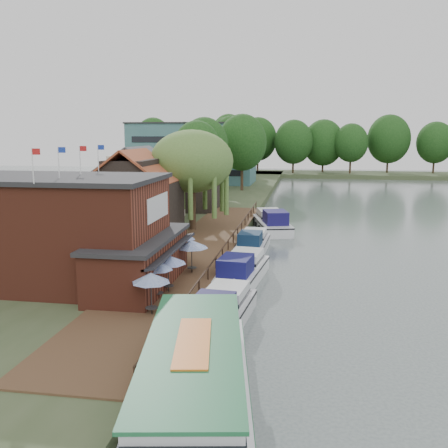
# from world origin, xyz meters

# --- Properties ---
(ground) EXTENTS (260.00, 260.00, 0.00)m
(ground) POSITION_xyz_m (0.00, 0.00, 0.00)
(ground) COLOR #495553
(ground) RESTS_ON ground
(land_bank) EXTENTS (50.00, 140.00, 1.00)m
(land_bank) POSITION_xyz_m (-30.00, 35.00, 0.50)
(land_bank) COLOR #384728
(land_bank) RESTS_ON ground
(quay_deck) EXTENTS (6.00, 50.00, 0.10)m
(quay_deck) POSITION_xyz_m (-8.00, 10.00, 1.05)
(quay_deck) COLOR #47301E
(quay_deck) RESTS_ON land_bank
(quay_rail) EXTENTS (0.20, 49.00, 1.00)m
(quay_rail) POSITION_xyz_m (-5.30, 10.50, 1.50)
(quay_rail) COLOR black
(quay_rail) RESTS_ON land_bank
(pub) EXTENTS (20.00, 11.00, 7.30)m
(pub) POSITION_xyz_m (-14.00, -1.00, 4.65)
(pub) COLOR maroon
(pub) RESTS_ON land_bank
(hotel_block) EXTENTS (25.40, 12.40, 12.30)m
(hotel_block) POSITION_xyz_m (-22.00, 70.00, 7.15)
(hotel_block) COLOR #38666B
(hotel_block) RESTS_ON land_bank
(cottage_a) EXTENTS (8.60, 7.60, 8.50)m
(cottage_a) POSITION_xyz_m (-15.00, 14.00, 5.25)
(cottage_a) COLOR black
(cottage_a) RESTS_ON land_bank
(cottage_b) EXTENTS (9.60, 8.60, 8.50)m
(cottage_b) POSITION_xyz_m (-18.00, 24.00, 5.25)
(cottage_b) COLOR beige
(cottage_b) RESTS_ON land_bank
(cottage_c) EXTENTS (7.60, 7.60, 8.50)m
(cottage_c) POSITION_xyz_m (-14.00, 33.00, 5.25)
(cottage_c) COLOR black
(cottage_c) RESTS_ON land_bank
(willow) EXTENTS (8.60, 8.60, 10.43)m
(willow) POSITION_xyz_m (-10.50, 19.00, 6.21)
(willow) COLOR #476B2D
(willow) RESTS_ON land_bank
(umbrella_0) EXTENTS (2.15, 2.15, 2.38)m
(umbrella_0) POSITION_xyz_m (-7.11, -6.05, 2.29)
(umbrella_0) COLOR navy
(umbrella_0) RESTS_ON quay_deck
(umbrella_1) EXTENTS (1.95, 1.95, 2.38)m
(umbrella_1) POSITION_xyz_m (-7.54, -3.46, 2.29)
(umbrella_1) COLOR #1B3E94
(umbrella_1) RESTS_ON quay_deck
(umbrella_2) EXTENTS (2.33, 2.33, 2.38)m
(umbrella_2) POSITION_xyz_m (-7.29, -1.97, 2.29)
(umbrella_2) COLOR #1B3A98
(umbrella_2) RESTS_ON quay_deck
(umbrella_3) EXTENTS (2.41, 2.41, 2.38)m
(umbrella_3) POSITION_xyz_m (-6.80, 2.56, 2.29)
(umbrella_3) COLOR navy
(umbrella_3) RESTS_ON quay_deck
(umbrella_4) EXTENTS (2.00, 2.00, 2.38)m
(umbrella_4) POSITION_xyz_m (-8.15, 5.30, 2.29)
(umbrella_4) COLOR #1B3C95
(umbrella_4) RESTS_ON quay_deck
(cruiser_0) EXTENTS (3.94, 9.80, 2.30)m
(cruiser_0) POSITION_xyz_m (-3.50, -4.46, 1.15)
(cruiser_0) COLOR silver
(cruiser_0) RESTS_ON ground
(cruiser_1) EXTENTS (4.11, 10.01, 2.36)m
(cruiser_1) POSITION_xyz_m (-3.44, 4.55, 1.18)
(cruiser_1) COLOR white
(cruiser_1) RESTS_ON ground
(cruiser_2) EXTENTS (3.21, 9.19, 2.18)m
(cruiser_2) POSITION_xyz_m (-3.65, 14.34, 1.09)
(cruiser_2) COLOR white
(cruiser_2) RESTS_ON ground
(cruiser_3) EXTENTS (6.04, 11.21, 2.62)m
(cruiser_3) POSITION_xyz_m (-2.55, 24.99, 1.31)
(cruiser_3) COLOR silver
(cruiser_3) RESTS_ON ground
(tour_boat) EXTENTS (6.90, 16.08, 3.40)m
(tour_boat) POSITION_xyz_m (-2.71, -15.11, 1.70)
(tour_boat) COLOR silver
(tour_boat) RESTS_ON ground
(swan) EXTENTS (0.44, 0.44, 0.44)m
(swan) POSITION_xyz_m (-2.21, -9.10, 0.22)
(swan) COLOR white
(swan) RESTS_ON ground
(bank_tree_0) EXTENTS (6.87, 6.87, 11.92)m
(bank_tree_0) POSITION_xyz_m (-14.64, 40.24, 6.96)
(bank_tree_0) COLOR #143811
(bank_tree_0) RESTS_ON land_bank
(bank_tree_1) EXTENTS (7.75, 7.75, 12.66)m
(bank_tree_1) POSITION_xyz_m (-15.18, 48.39, 7.33)
(bank_tree_1) COLOR #143811
(bank_tree_1) RESTS_ON land_bank
(bank_tree_2) EXTENTS (8.67, 8.67, 13.46)m
(bank_tree_2) POSITION_xyz_m (-10.13, 56.96, 7.73)
(bank_tree_2) COLOR #143811
(bank_tree_2) RESTS_ON land_bank
(bank_tree_3) EXTENTS (6.98, 6.98, 13.87)m
(bank_tree_3) POSITION_xyz_m (-15.12, 77.17, 7.94)
(bank_tree_3) COLOR #143811
(bank_tree_3) RESTS_ON land_bank
(bank_tree_4) EXTENTS (7.20, 7.20, 13.92)m
(bank_tree_4) POSITION_xyz_m (-17.08, 84.07, 7.96)
(bank_tree_4) COLOR #143811
(bank_tree_4) RESTS_ON land_bank
(bank_tree_5) EXTENTS (8.66, 8.66, 14.98)m
(bank_tree_5) POSITION_xyz_m (-18.54, 95.53, 8.49)
(bank_tree_5) COLOR #143811
(bank_tree_5) RESTS_ON land_bank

